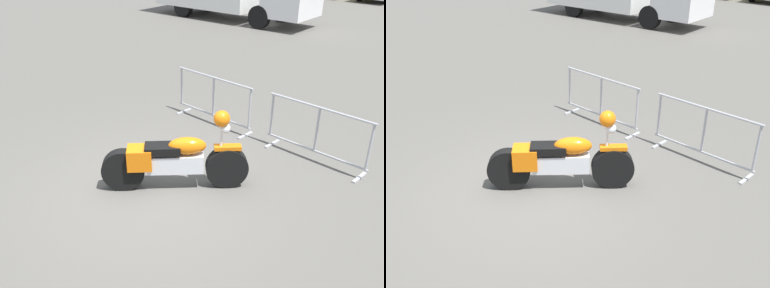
# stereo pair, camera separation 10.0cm
# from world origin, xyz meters

# --- Properties ---
(ground_plane) EXTENTS (120.00, 120.00, 0.00)m
(ground_plane) POSITION_xyz_m (0.00, 0.00, 0.00)
(ground_plane) COLOR #54514C
(motorcycle) EXTENTS (1.81, 1.85, 1.35)m
(motorcycle) POSITION_xyz_m (0.18, 0.33, 0.52)
(motorcycle) COLOR black
(motorcycle) RESTS_ON ground
(crowd_barrier_near) EXTENTS (2.06, 0.50, 1.07)m
(crowd_barrier_near) POSITION_xyz_m (-1.04, 2.71, 0.55)
(crowd_barrier_near) COLOR #9EA0A5
(crowd_barrier_near) RESTS_ON ground
(crowd_barrier_far) EXTENTS (2.06, 0.50, 1.07)m
(crowd_barrier_far) POSITION_xyz_m (1.41, 2.71, 0.55)
(crowd_barrier_far) COLOR #9EA0A5
(crowd_barrier_far) RESTS_ON ground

